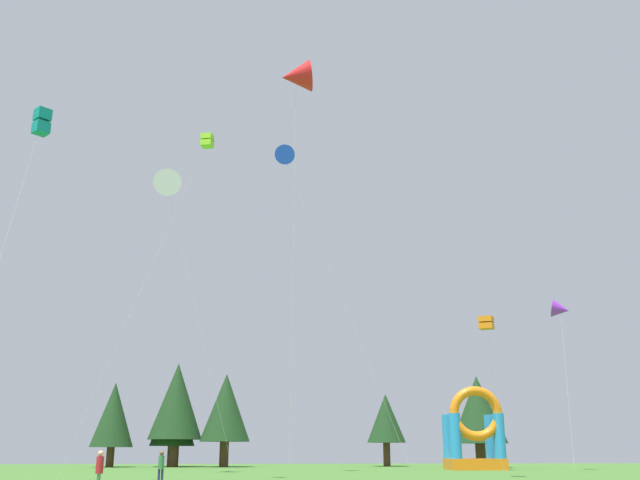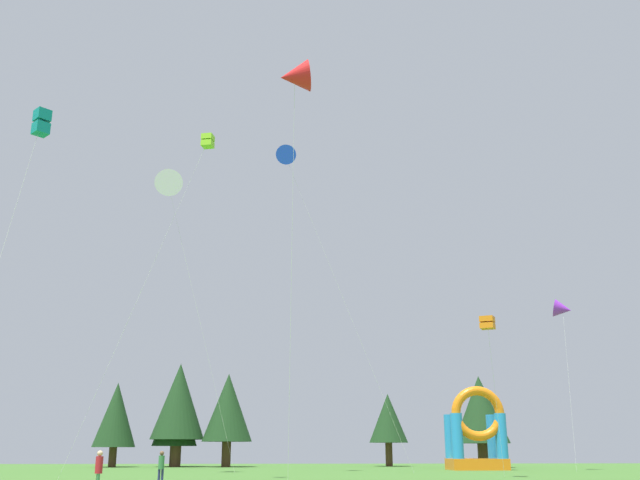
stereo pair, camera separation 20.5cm
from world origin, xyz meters
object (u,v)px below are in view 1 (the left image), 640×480
object	(u,v)px
person_far_side	(99,469)
kite_teal_box	(42,123)
kite_orange_box	(486,323)
inflatable_yellow_castle	(475,437)
kite_lime_box	(207,142)
kite_purple_delta	(561,309)
kite_blue_delta	(284,156)
kite_red_delta	(296,77)
person_midfield	(161,465)
kite_white_delta	(167,185)

from	to	relation	value
person_far_side	kite_teal_box	bearing A→B (deg)	64.21
kite_orange_box	inflatable_yellow_castle	xyz separation A→B (m)	(3.48, 17.08, -7.00)
person_far_side	inflatable_yellow_castle	size ratio (longest dim) A/B	0.24
kite_lime_box	kite_purple_delta	size ratio (longest dim) A/B	1.45
kite_blue_delta	person_far_side	bearing A→B (deg)	-106.10
kite_red_delta	person_midfield	bearing A→B (deg)	119.09
kite_lime_box	person_midfield	bearing A→B (deg)	-98.80
kite_red_delta	kite_blue_delta	world-z (taller)	kite_blue_delta
kite_white_delta	inflatable_yellow_castle	bearing A→B (deg)	19.73
kite_orange_box	kite_purple_delta	world-z (taller)	kite_purple_delta
kite_lime_box	kite_blue_delta	bearing A→B (deg)	68.74
person_far_side	person_midfield	bearing A→B (deg)	-30.58
kite_lime_box	kite_blue_delta	world-z (taller)	kite_blue_delta
kite_orange_box	kite_teal_box	xyz separation A→B (m)	(-24.62, -15.38, 6.32)
kite_white_delta	kite_purple_delta	distance (m)	35.42
person_midfield	kite_white_delta	bearing A→B (deg)	-81.40
kite_teal_box	kite_orange_box	bearing A→B (deg)	31.99
kite_blue_delta	inflatable_yellow_castle	size ratio (longest dim) A/B	3.75
kite_orange_box	kite_blue_delta	xyz separation A→B (m)	(-13.39, 9.23, 15.43)
kite_blue_delta	person_far_side	distance (m)	35.53
kite_teal_box	inflatable_yellow_castle	bearing A→B (deg)	49.11
kite_lime_box	person_far_side	distance (m)	23.03
kite_lime_box	person_far_side	xyz separation A→B (m)	(-2.20, -12.13, -19.45)
kite_lime_box	kite_red_delta	xyz separation A→B (m)	(5.26, -16.32, -4.34)
person_midfield	kite_lime_box	bearing A→B (deg)	-101.53
kite_red_delta	inflatable_yellow_castle	distance (m)	42.84
kite_lime_box	person_midfield	xyz separation A→B (m)	(-0.83, -5.37, -19.47)
kite_red_delta	person_far_side	world-z (taller)	kite_red_delta
kite_orange_box	kite_lime_box	xyz separation A→B (m)	(-18.42, -3.71, 10.77)
kite_white_delta	kite_orange_box	size ratio (longest dim) A/B	2.28
kite_white_delta	kite_red_delta	xyz separation A→B (m)	(9.46, -27.76, -5.67)
kite_teal_box	kite_lime_box	world-z (taller)	kite_lime_box
kite_red_delta	kite_blue_delta	xyz separation A→B (m)	(-0.22, 29.26, 9.00)
inflatable_yellow_castle	person_far_side	bearing A→B (deg)	-126.21
kite_lime_box	inflatable_yellow_castle	xyz separation A→B (m)	(21.90, 20.79, -17.77)
kite_teal_box	inflatable_yellow_castle	xyz separation A→B (m)	(28.10, 32.46, -13.32)
kite_orange_box	kite_blue_delta	distance (m)	22.41
kite_red_delta	inflatable_yellow_castle	xyz separation A→B (m)	(16.64, 37.12, -13.44)
kite_white_delta	person_midfield	size ratio (longest dim) A/B	13.95
kite_red_delta	inflatable_yellow_castle	world-z (taller)	kite_red_delta
kite_white_delta	inflatable_yellow_castle	world-z (taller)	kite_white_delta
kite_purple_delta	inflatable_yellow_castle	size ratio (longest dim) A/B	2.07
kite_teal_box	kite_red_delta	size ratio (longest dim) A/B	0.99
kite_red_delta	person_far_side	distance (m)	17.37
kite_blue_delta	inflatable_yellow_castle	bearing A→B (deg)	24.97
kite_lime_box	kite_purple_delta	bearing A→B (deg)	31.74
person_midfield	inflatable_yellow_castle	distance (m)	34.71
kite_purple_delta	kite_orange_box	bearing A→B (deg)	-127.39
kite_teal_box	inflatable_yellow_castle	distance (m)	44.95
kite_teal_box	person_midfield	distance (m)	17.15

